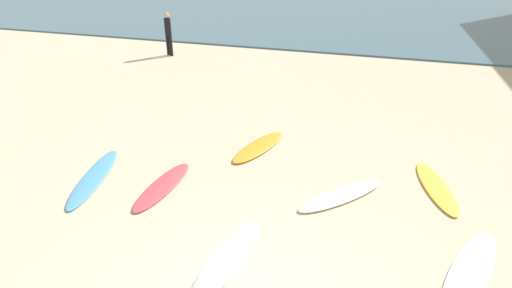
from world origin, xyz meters
The scene contains 8 objects.
surfboard_0 centered at (-1.37, 5.15, 0.04)m, with size 0.57×2.04×0.09m, color gold.
surfboard_1 centered at (-4.38, 2.69, 0.03)m, with size 0.49×2.54×0.06m, color #4F9CD8.
surfboard_2 centered at (0.87, 3.56, 0.04)m, with size 0.50×2.13×0.08m, color silver.
surfboard_3 centered at (2.73, 4.48, 0.03)m, with size 0.50×2.11×0.07m, color yellow.
surfboard_4 centered at (-0.66, 1.16, 0.04)m, with size 0.54×2.18×0.08m, color white.
surfboard_5 centered at (-2.77, 2.81, 0.04)m, with size 0.52×2.04×0.07m, color #D54956.
surfboard_6 centered at (3.07, 2.02, 0.04)m, with size 0.55×2.35×0.08m, color white.
beachgoer_near centered at (-7.77, 12.67, 1.04)m, with size 0.36×0.36×1.84m.
Camera 1 is at (1.33, -3.73, 4.75)m, focal length 29.32 mm.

